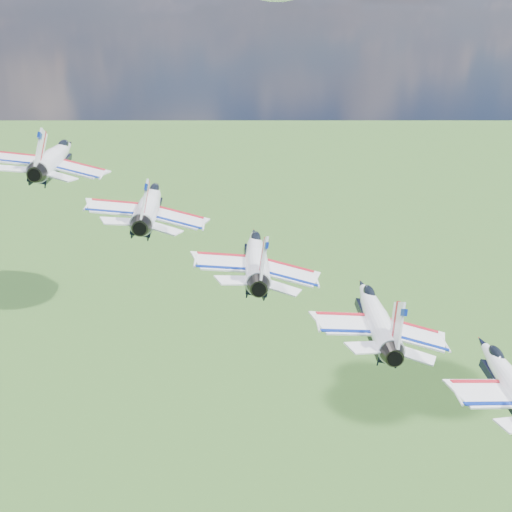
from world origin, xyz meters
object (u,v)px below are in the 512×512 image
object	(u,v)px
jet_0	(55,157)
jet_1	(150,204)
jet_4	(510,381)
jet_2	(256,256)
jet_3	(375,315)

from	to	relation	value
jet_0	jet_1	world-z (taller)	jet_0
jet_4	jet_0	bearing A→B (deg)	151.11
jet_0	jet_2	xyz separation A→B (m)	(17.42, -16.59, -7.22)
jet_1	jet_2	distance (m)	12.56
jet_3	jet_4	distance (m)	12.56
jet_0	jet_1	distance (m)	12.56
jet_3	jet_4	bearing A→B (deg)	-28.89
jet_2	jet_1	bearing A→B (deg)	151.11
jet_1	jet_2	bearing A→B (deg)	-28.89
jet_4	jet_1	bearing A→B (deg)	151.11
jet_0	jet_2	distance (m)	25.12
jet_1	jet_4	xyz separation A→B (m)	(26.13, -24.89, -10.84)
jet_0	jet_4	xyz separation A→B (m)	(34.84, -33.19, -14.45)
jet_2	jet_3	size ratio (longest dim) A/B	1.00
jet_0	jet_4	bearing A→B (deg)	-28.89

